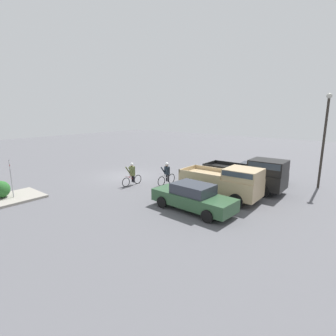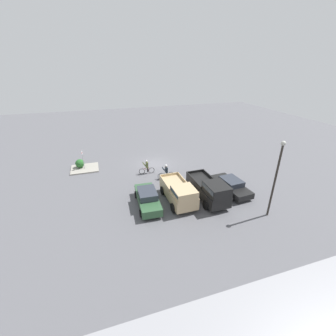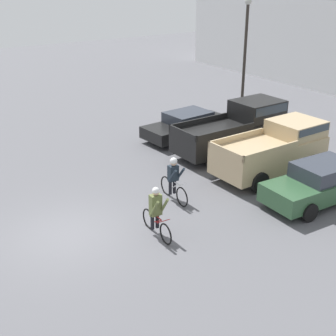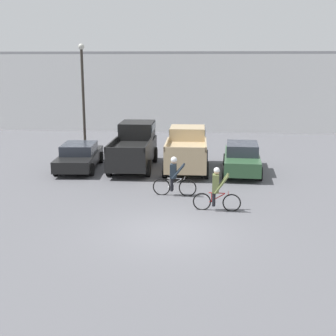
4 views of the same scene
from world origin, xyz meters
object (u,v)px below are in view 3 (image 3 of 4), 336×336
sedan_0 (188,125)px  sedan_1 (323,182)px  pickup_truck_1 (275,148)px  lamppost (245,51)px  cyclist_1 (174,179)px  pickup_truck_0 (238,127)px  cyclist_0 (156,212)px

sedan_0 → sedan_1: 8.40m
pickup_truck_1 → sedan_1: pickup_truck_1 is taller
sedan_1 → lamppost: size_ratio=0.74×
cyclist_1 → sedan_1: bearing=55.0°
pickup_truck_0 → cyclist_0: 8.37m
pickup_truck_1 → lamppost: lamppost is taller
sedan_1 → cyclist_0: size_ratio=2.65×
sedan_1 → cyclist_0: cyclist_0 is taller
pickup_truck_0 → lamppost: 5.75m
sedan_0 → lamppost: lamppost is taller
pickup_truck_0 → pickup_truck_1: (2.80, -0.47, -0.07)m
sedan_0 → lamppost: (-0.85, 4.36, 3.16)m
sedan_0 → cyclist_0: (7.04, -6.40, 0.16)m
pickup_truck_0 → pickup_truck_1: pickup_truck_0 is taller
pickup_truck_1 → lamppost: 8.08m
sedan_0 → lamppost: bearing=101.0°
sedan_0 → lamppost: 5.45m
lamppost → sedan_0: bearing=-79.0°
sedan_0 → pickup_truck_0: (2.79, 0.80, 0.48)m
pickup_truck_1 → cyclist_0: pickup_truck_1 is taller
cyclist_1 → lamppost: size_ratio=0.28×
cyclist_1 → sedan_0: bearing=139.5°
cyclist_0 → cyclist_1: size_ratio=0.98×
sedan_0 → lamppost: size_ratio=0.74×
pickup_truck_1 → lamppost: size_ratio=0.76×
sedan_1 → cyclist_0: bearing=-102.2°
cyclist_0 → pickup_truck_0: bearing=120.5°
sedan_0 → sedan_1: size_ratio=1.00×
sedan_1 → cyclist_1: (-3.10, -4.43, 0.10)m
sedan_0 → cyclist_0: 9.52m
pickup_truck_0 → pickup_truck_1: bearing=-9.4°
sedan_0 → cyclist_0: bearing=-42.3°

